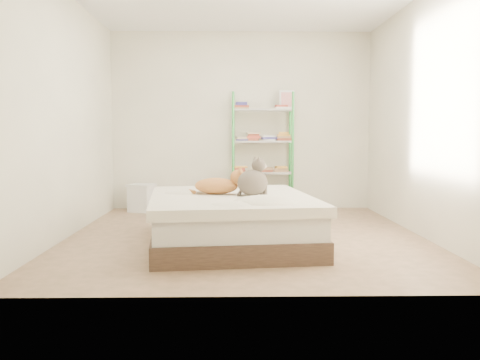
{
  "coord_description": "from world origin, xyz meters",
  "views": [
    {
      "loc": [
        -0.15,
        -5.44,
        1.08
      ],
      "look_at": [
        -0.06,
        -0.14,
        0.62
      ],
      "focal_mm": 38.0,
      "sensor_mm": 36.0,
      "label": 1
    }
  ],
  "objects_px": {
    "orange_cat": "(216,184)",
    "cardboard_box": "(246,212)",
    "shelf_unit": "(263,155)",
    "white_bin": "(141,198)",
    "bed": "(231,220)",
    "grey_cat": "(253,177)"
  },
  "relations": [
    {
      "from": "orange_cat",
      "to": "white_bin",
      "type": "xyz_separation_m",
      "value": [
        -1.13,
        2.11,
        -0.4
      ]
    },
    {
      "from": "white_bin",
      "to": "cardboard_box",
      "type": "bearing_deg",
      "value": -38.86
    },
    {
      "from": "cardboard_box",
      "to": "white_bin",
      "type": "xyz_separation_m",
      "value": [
        -1.46,
        1.17,
        0.03
      ]
    },
    {
      "from": "bed",
      "to": "grey_cat",
      "type": "relative_size",
      "value": 5.63
    },
    {
      "from": "grey_cat",
      "to": "bed",
      "type": "bearing_deg",
      "value": 54.51
    },
    {
      "from": "bed",
      "to": "shelf_unit",
      "type": "bearing_deg",
      "value": 72.17
    },
    {
      "from": "grey_cat",
      "to": "cardboard_box",
      "type": "height_order",
      "value": "grey_cat"
    },
    {
      "from": "bed",
      "to": "grey_cat",
      "type": "height_order",
      "value": "grey_cat"
    },
    {
      "from": "orange_cat",
      "to": "cardboard_box",
      "type": "distance_m",
      "value": 1.08
    },
    {
      "from": "orange_cat",
      "to": "white_bin",
      "type": "height_order",
      "value": "orange_cat"
    },
    {
      "from": "white_bin",
      "to": "orange_cat",
      "type": "bearing_deg",
      "value": -61.86
    },
    {
      "from": "shelf_unit",
      "to": "cardboard_box",
      "type": "bearing_deg",
      "value": -102.38
    },
    {
      "from": "grey_cat",
      "to": "white_bin",
      "type": "bearing_deg",
      "value": 10.95
    },
    {
      "from": "orange_cat",
      "to": "cardboard_box",
      "type": "relative_size",
      "value": 0.98
    },
    {
      "from": "bed",
      "to": "white_bin",
      "type": "xyz_separation_m",
      "value": [
        -1.27,
        2.21,
        -0.05
      ]
    },
    {
      "from": "white_bin",
      "to": "shelf_unit",
      "type": "bearing_deg",
      "value": 3.72
    },
    {
      "from": "grey_cat",
      "to": "shelf_unit",
      "type": "relative_size",
      "value": 0.21
    },
    {
      "from": "orange_cat",
      "to": "shelf_unit",
      "type": "distance_m",
      "value": 2.31
    },
    {
      "from": "bed",
      "to": "shelf_unit",
      "type": "xyz_separation_m",
      "value": [
        0.47,
        2.32,
        0.55
      ]
    },
    {
      "from": "orange_cat",
      "to": "white_bin",
      "type": "bearing_deg",
      "value": 126.0
    },
    {
      "from": "orange_cat",
      "to": "white_bin",
      "type": "relative_size",
      "value": 1.23
    },
    {
      "from": "orange_cat",
      "to": "cardboard_box",
      "type": "height_order",
      "value": "orange_cat"
    }
  ]
}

